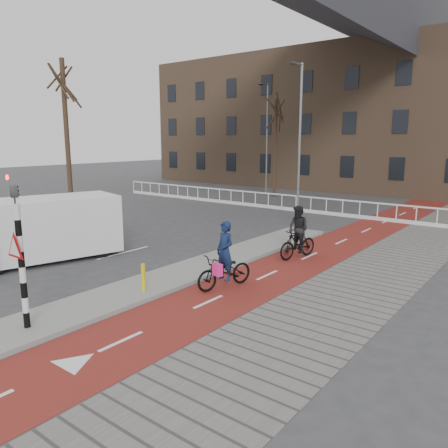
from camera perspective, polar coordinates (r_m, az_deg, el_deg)
The scene contains 15 objects.
ground at distance 11.85m, azimuth -14.14°, elevation -11.02°, with size 120.00×120.00×0.00m, color #38383A.
bike_lane at distance 18.69m, azimuth 13.87°, elevation -2.82°, with size 2.50×60.00×0.01m, color maroon.
sidewalk at distance 17.79m, azimuth 22.13°, elevation -4.02°, with size 3.00×60.00×0.01m, color slate.
curb_island at distance 14.90m, azimuth -3.64°, elevation -5.84°, with size 1.80×16.00×0.12m, color gray.
traffic_signal at distance 10.72m, azimuth -25.17°, elevation -2.93°, with size 0.80×0.80×3.68m.
bollard at distance 12.69m, azimuth -10.49°, elevation -6.87°, with size 0.12×0.12×0.80m, color yellow.
cyclist_near at distance 13.00m, azimuth 0.11°, elevation -5.48°, with size 1.15×2.05×2.01m.
cyclist_far at distance 16.38m, azimuth 9.64°, elevation -1.65°, with size 0.98×1.91×1.97m.
van at distance 17.17m, azimuth -22.70°, elevation -0.48°, with size 3.45×5.69×2.29m.
railing at distance 27.67m, azimuth 7.55°, elevation 2.50°, with size 28.00×0.10×0.99m.
townhouse_row at distance 40.55m, azimuth 21.60°, elevation 15.17°, with size 46.00×10.00×15.90m.
tree_left at distance 24.56m, azimuth -19.79°, elevation 9.99°, with size 0.25×0.25×8.40m, color #322316.
tree_mid at distance 33.72m, azimuth 6.70°, elevation 9.76°, with size 0.23×0.23×7.31m, color #322316.
streetlight_near at distance 22.30m, azimuth 9.84°, elevation 9.88°, with size 0.12×0.12×7.97m, color slate.
streetlight_left at distance 34.17m, azimuth 5.63°, elevation 10.73°, with size 0.12×0.12×8.43m, color slate.
Camera 1 is at (8.76, -6.66, 4.39)m, focal length 35.00 mm.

